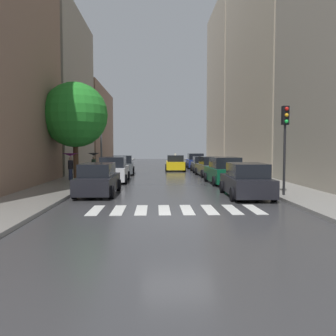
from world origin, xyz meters
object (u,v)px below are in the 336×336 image
at_px(pedestrian_near_tree, 94,159).
at_px(parked_car_right_second, 224,171).
at_px(parked_car_right_fourth, 202,165).
at_px(parked_car_right_fifth, 195,161).
at_px(street_tree_left, 75,115).
at_px(pedestrian_foreground, 70,160).
at_px(taxi_midroad, 175,163).
at_px(parked_car_left_third, 123,166).
at_px(parked_car_right_third, 210,167).
at_px(parked_car_left_second, 114,170).
at_px(traffic_light_right_corner, 285,130).
at_px(lamp_post_left, 101,130).
at_px(parked_car_right_nearest, 246,181).
at_px(parked_car_left_nearest, 98,180).

bearing_deg(pedestrian_near_tree, parked_car_right_second, 81.02).
xyz_separation_m(parked_car_right_fourth, pedestrian_near_tree, (-9.57, -6.59, 0.76)).
relative_size(parked_car_right_fourth, parked_car_right_fifth, 1.07).
bearing_deg(parked_car_right_fifth, street_tree_left, 147.58).
xyz_separation_m(parked_car_right_second, parked_car_right_fourth, (0.01, 11.36, -0.11)).
bearing_deg(pedestrian_foreground, pedestrian_near_tree, 157.00).
xyz_separation_m(parked_car_right_second, taxi_midroad, (-2.57, 13.14, -0.07)).
bearing_deg(parked_car_right_second, parked_car_left_third, 39.83).
height_order(parked_car_right_second, parked_car_right_third, parked_car_right_second).
bearing_deg(parked_car_left_second, pedestrian_foreground, 91.25).
bearing_deg(traffic_light_right_corner, lamp_post_left, 127.83).
relative_size(parked_car_left_second, street_tree_left, 0.69).
distance_m(parked_car_right_nearest, parked_car_right_third, 12.29).
bearing_deg(street_tree_left, traffic_light_right_corner, -34.61).
height_order(parked_car_right_nearest, pedestrian_near_tree, pedestrian_near_tree).
relative_size(pedestrian_near_tree, traffic_light_right_corner, 0.43).
xyz_separation_m(parked_car_left_third, taxi_midroad, (5.03, 4.74, -0.03)).
distance_m(parked_car_left_third, traffic_light_right_corner, 17.80).
height_order(parked_car_right_second, street_tree_left, street_tree_left).
height_order(parked_car_left_nearest, parked_car_left_third, parked_car_left_third).
height_order(taxi_midroad, pedestrian_foreground, pedestrian_foreground).
distance_m(pedestrian_near_tree, street_tree_left, 4.61).
bearing_deg(parked_car_right_fifth, pedestrian_near_tree, 143.28).
distance_m(parked_car_right_nearest, parked_car_right_fifth, 23.38).
distance_m(parked_car_right_third, lamp_post_left, 10.04).
height_order(parked_car_right_third, traffic_light_right_corner, traffic_light_right_corner).
distance_m(taxi_midroad, street_tree_left, 14.44).
xyz_separation_m(parked_car_left_third, street_tree_left, (-2.65, -6.83, 3.92)).
bearing_deg(parked_car_right_third, street_tree_left, 111.13).
xyz_separation_m(parked_car_right_second, lamp_post_left, (-9.38, 7.54, 3.11)).
bearing_deg(pedestrian_foreground, street_tree_left, 93.77).
distance_m(taxi_midroad, pedestrian_near_tree, 10.92).
xyz_separation_m(parked_car_right_fifth, street_tree_left, (-10.26, -15.68, 3.92)).
bearing_deg(traffic_light_right_corner, parked_car_right_second, 103.76).
height_order(taxi_midroad, street_tree_left, street_tree_left).
distance_m(parked_car_left_second, parked_car_right_second, 7.78).
bearing_deg(parked_car_right_fourth, street_tree_left, 135.14).
bearing_deg(parked_car_right_nearest, parked_car_right_second, 0.64).
height_order(parked_car_right_nearest, pedestrian_foreground, pedestrian_foreground).
bearing_deg(parked_car_left_third, parked_car_right_second, -140.59).
bearing_deg(parked_car_right_third, lamp_post_left, 78.76).
bearing_deg(taxi_midroad, parked_car_right_fourth, -123.11).
xyz_separation_m(parked_car_right_nearest, taxi_midroad, (-2.47, 19.27, -0.02)).
height_order(taxi_midroad, pedestrian_near_tree, pedestrian_near_tree).
xyz_separation_m(parked_car_right_fifth, pedestrian_foreground, (-10.63, -15.74, 0.79)).
distance_m(parked_car_left_second, parked_car_right_nearest, 10.80).
height_order(parked_car_left_second, lamp_post_left, lamp_post_left).
relative_size(parked_car_left_nearest, pedestrian_foreground, 2.47).
height_order(parked_car_left_second, parked_car_left_third, parked_car_left_second).
relative_size(parked_car_right_nearest, traffic_light_right_corner, 1.07).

